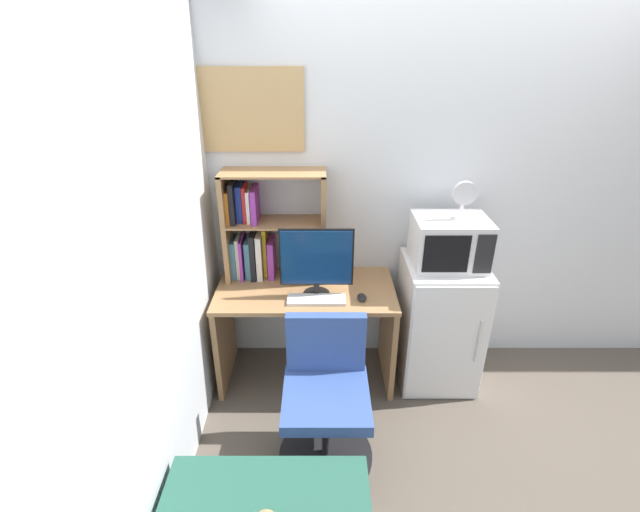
# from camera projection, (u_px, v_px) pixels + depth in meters

# --- Properties ---
(wall_back) EXTENTS (6.40, 0.04, 2.60)m
(wall_back) POSITION_uv_depth(u_px,v_px,m) (508.00, 189.00, 3.05)
(wall_back) COLOR silver
(wall_back) RESTS_ON ground_plane
(wall_left) EXTENTS (0.04, 4.40, 2.60)m
(wall_left) POSITION_uv_depth(u_px,v_px,m) (104.00, 329.00, 1.59)
(wall_left) COLOR silver
(wall_left) RESTS_ON ground_plane
(desk) EXTENTS (1.18, 0.61, 0.72)m
(desk) POSITION_uv_depth(u_px,v_px,m) (305.00, 316.00, 3.11)
(desk) COLOR #997047
(desk) RESTS_ON ground_plane
(hutch_bookshelf) EXTENTS (0.67, 0.26, 0.74)m
(hutch_bookshelf) POSITION_uv_depth(u_px,v_px,m) (260.00, 229.00, 3.03)
(hutch_bookshelf) COLOR #997047
(hutch_bookshelf) RESTS_ON desk
(monitor) EXTENTS (0.46, 0.17, 0.46)m
(monitor) POSITION_uv_depth(u_px,v_px,m) (316.00, 260.00, 2.82)
(monitor) COLOR black
(monitor) RESTS_ON desk
(keyboard) EXTENTS (0.37, 0.13, 0.02)m
(keyboard) POSITION_uv_depth(u_px,v_px,m) (316.00, 300.00, 2.86)
(keyboard) COLOR silver
(keyboard) RESTS_ON desk
(computer_mouse) EXTENTS (0.06, 0.09, 0.03)m
(computer_mouse) POSITION_uv_depth(u_px,v_px,m) (361.00, 297.00, 2.87)
(computer_mouse) COLOR black
(computer_mouse) RESTS_ON desk
(mini_fridge) EXTENTS (0.51, 0.55, 0.90)m
(mini_fridge) POSITION_uv_depth(u_px,v_px,m) (438.00, 322.00, 3.13)
(mini_fridge) COLOR white
(mini_fridge) RESTS_ON ground_plane
(microwave) EXTENTS (0.46, 0.36, 0.32)m
(microwave) POSITION_uv_depth(u_px,v_px,m) (449.00, 242.00, 2.87)
(microwave) COLOR silver
(microwave) RESTS_ON mini_fridge
(desk_fan) EXTENTS (0.14, 0.11, 0.24)m
(desk_fan) POSITION_uv_depth(u_px,v_px,m) (463.00, 198.00, 2.74)
(desk_fan) COLOR silver
(desk_fan) RESTS_ON microwave
(desk_chair) EXTENTS (0.54, 0.54, 0.85)m
(desk_chair) POSITION_uv_depth(u_px,v_px,m) (325.00, 403.00, 2.56)
(desk_chair) COLOR black
(desk_chair) RESTS_ON ground_plane
(wall_corkboard) EXTENTS (0.78, 0.02, 0.50)m
(wall_corkboard) POSITION_uv_depth(u_px,v_px,m) (240.00, 110.00, 2.80)
(wall_corkboard) COLOR tan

